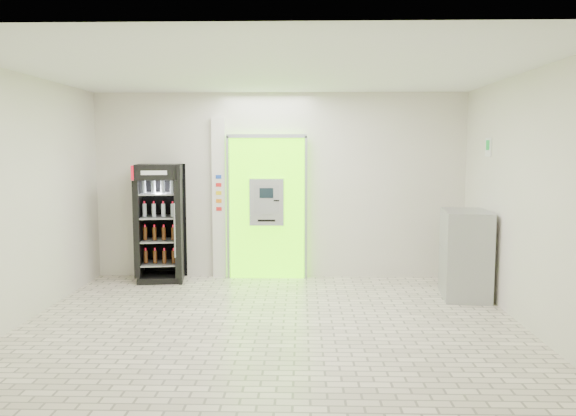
{
  "coord_description": "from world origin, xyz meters",
  "views": [
    {
      "loc": [
        0.37,
        -6.6,
        2.09
      ],
      "look_at": [
        0.17,
        1.2,
        1.27
      ],
      "focal_mm": 35.0,
      "sensor_mm": 36.0,
      "label": 1
    }
  ],
  "objects": [
    {
      "name": "exit_sign",
      "position": [
        2.99,
        1.4,
        2.12
      ],
      "size": [
        0.02,
        0.22,
        0.26
      ],
      "color": "white",
      "rests_on": "room_shell"
    },
    {
      "name": "ground",
      "position": [
        0.0,
        0.0,
        0.0
      ],
      "size": [
        6.0,
        6.0,
        0.0
      ],
      "primitive_type": "plane",
      "color": "beige",
      "rests_on": "ground"
    },
    {
      "name": "pillar",
      "position": [
        -0.98,
        2.45,
        1.3
      ],
      "size": [
        0.22,
        0.11,
        2.6
      ],
      "color": "silver",
      "rests_on": "ground"
    },
    {
      "name": "steel_cabinet",
      "position": [
        2.68,
        1.29,
        0.62
      ],
      "size": [
        0.73,
        0.99,
        1.23
      ],
      "rotation": [
        0.0,
        0.0,
        -0.12
      ],
      "color": "#999CA0",
      "rests_on": "ground"
    },
    {
      "name": "room_shell",
      "position": [
        0.0,
        0.0,
        1.84
      ],
      "size": [
        6.0,
        6.0,
        6.0
      ],
      "color": "silver",
      "rests_on": "ground"
    },
    {
      "name": "beverage_cooler",
      "position": [
        -1.88,
        2.19,
        0.89
      ],
      "size": [
        0.78,
        0.73,
        1.86
      ],
      "rotation": [
        0.0,
        0.0,
        0.15
      ],
      "color": "black",
      "rests_on": "ground"
    },
    {
      "name": "atm_assembly",
      "position": [
        -0.2,
        2.41,
        1.17
      ],
      "size": [
        1.3,
        0.24,
        2.33
      ],
      "color": "#5AE600",
      "rests_on": "ground"
    }
  ]
}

